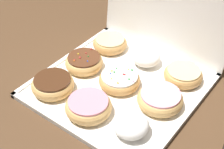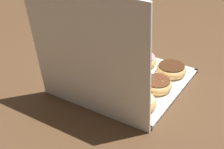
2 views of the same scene
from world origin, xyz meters
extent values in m
plane|color=#4C331E|center=(0.00, 0.00, 0.00)|extent=(3.00, 3.00, 0.00)
cube|color=white|center=(0.00, 0.00, 0.01)|extent=(0.42, 0.42, 0.01)
cube|color=white|center=(0.00, -0.20, 0.01)|extent=(0.42, 0.01, 0.01)
cube|color=white|center=(0.00, 0.20, 0.01)|extent=(0.42, 0.01, 0.01)
cube|color=white|center=(-0.20, 0.00, 0.01)|extent=(0.01, 0.42, 0.01)
cube|color=white|center=(0.20, 0.00, 0.01)|extent=(0.01, 0.42, 0.01)
torus|color=tan|center=(-0.13, -0.13, 0.03)|extent=(0.12, 0.12, 0.04)
cylinder|color=#472816|center=(-0.13, -0.13, 0.05)|extent=(0.10, 0.10, 0.01)
torus|color=tan|center=(0.00, -0.13, 0.03)|extent=(0.12, 0.12, 0.04)
cylinder|color=pink|center=(0.00, -0.13, 0.05)|extent=(0.10, 0.10, 0.01)
ellipsoid|color=white|center=(0.12, -0.12, 0.03)|extent=(0.09, 0.09, 0.05)
torus|color=tan|center=(-0.13, 0.00, 0.03)|extent=(0.11, 0.11, 0.04)
cylinder|color=#59331E|center=(-0.13, 0.00, 0.05)|extent=(0.09, 0.09, 0.01)
sphere|color=red|center=(-0.13, 0.02, 0.05)|extent=(0.00, 0.00, 0.00)
sphere|color=red|center=(-0.13, 0.04, 0.05)|extent=(0.01, 0.01, 0.01)
sphere|color=red|center=(-0.14, -0.03, 0.05)|extent=(0.01, 0.01, 0.01)
sphere|color=blue|center=(-0.11, -0.01, 0.05)|extent=(0.00, 0.00, 0.00)
sphere|color=green|center=(-0.12, 0.01, 0.05)|extent=(0.00, 0.00, 0.00)
sphere|color=red|center=(-0.13, -0.01, 0.05)|extent=(0.01, 0.01, 0.01)
sphere|color=yellow|center=(-0.15, 0.00, 0.05)|extent=(0.00, 0.00, 0.00)
sphere|color=orange|center=(-0.14, -0.03, 0.05)|extent=(0.00, 0.00, 0.00)
torus|color=tan|center=(0.00, 0.00, 0.03)|extent=(0.12, 0.12, 0.03)
cylinder|color=white|center=(0.00, 0.00, 0.04)|extent=(0.10, 0.10, 0.01)
sphere|color=red|center=(0.01, 0.01, 0.05)|extent=(0.01, 0.01, 0.01)
sphere|color=green|center=(0.02, 0.04, 0.05)|extent=(0.01, 0.01, 0.01)
sphere|color=white|center=(-0.01, -0.01, 0.05)|extent=(0.01, 0.01, 0.01)
sphere|color=orange|center=(0.02, -0.03, 0.05)|extent=(0.01, 0.01, 0.01)
sphere|color=red|center=(0.01, 0.01, 0.05)|extent=(0.01, 0.01, 0.01)
sphere|color=green|center=(-0.02, 0.00, 0.05)|extent=(0.01, 0.01, 0.01)
sphere|color=blue|center=(-0.02, -0.01, 0.05)|extent=(0.00, 0.00, 0.00)
sphere|color=green|center=(0.03, 0.00, 0.05)|extent=(0.01, 0.01, 0.01)
sphere|color=yellow|center=(-0.01, -0.03, 0.05)|extent=(0.00, 0.00, 0.00)
sphere|color=green|center=(-0.02, 0.02, 0.05)|extent=(0.01, 0.01, 0.01)
sphere|color=white|center=(0.00, -0.03, 0.05)|extent=(0.00, 0.00, 0.00)
sphere|color=yellow|center=(0.01, 0.03, 0.05)|extent=(0.00, 0.00, 0.00)
sphere|color=yellow|center=(-0.03, 0.00, 0.05)|extent=(0.01, 0.01, 0.01)
sphere|color=pink|center=(0.04, 0.00, 0.05)|extent=(0.00, 0.00, 0.00)
torus|color=tan|center=(0.13, 0.00, 0.03)|extent=(0.12, 0.12, 0.04)
cylinder|color=pink|center=(0.13, 0.00, 0.05)|extent=(0.10, 0.10, 0.01)
torus|color=tan|center=(-0.13, 0.13, 0.03)|extent=(0.11, 0.11, 0.03)
cylinder|color=#EACC8C|center=(-0.13, 0.13, 0.04)|extent=(0.09, 0.09, 0.01)
ellipsoid|color=white|center=(0.01, 0.13, 0.03)|extent=(0.08, 0.08, 0.05)
torus|color=tan|center=(0.13, 0.13, 0.03)|extent=(0.11, 0.11, 0.03)
cylinder|color=#EACC8C|center=(0.13, 0.13, 0.04)|extent=(0.09, 0.09, 0.01)
camera|label=1|loc=(0.40, -0.56, 0.62)|focal=52.96mm
camera|label=2|loc=(-0.52, 0.92, 0.67)|focal=52.46mm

